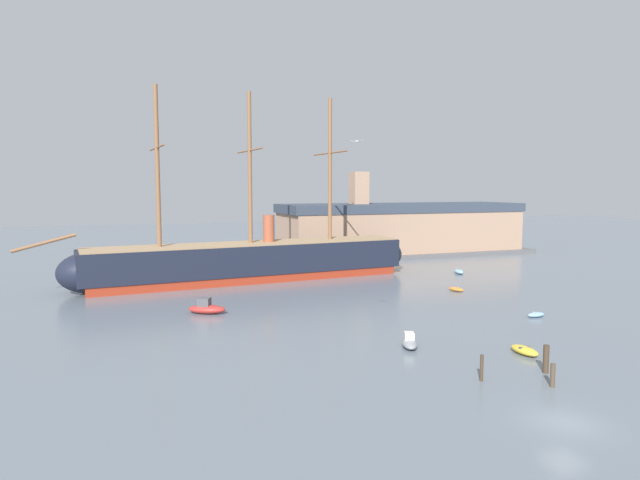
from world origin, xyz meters
TOP-DOWN VIEW (x-y plane):
  - ground_plane at (0.00, 0.00)m, footprint 400.00×400.00m
  - tall_ship at (-5.54, 56.26)m, footprint 58.60×13.95m
  - dinghy_foreground_right at (7.25, 11.72)m, footprint 1.33×2.96m
  - motorboat_near_centre at (-0.82, 16.98)m, footprint 2.40×3.39m
  - dinghy_mid_right at (17.90, 22.08)m, footprint 2.27×1.10m
  - motorboat_alongside_bow at (-15.45, 36.51)m, footprint 4.59×3.58m
  - dinghy_alongside_stern at (18.57, 37.91)m, footprint 1.64×2.53m
  - dinghy_far_right at (28.02, 50.79)m, footprint 1.96×3.10m
  - mooring_piling_nearest at (3.75, 4.91)m, footprint 0.34×0.34m
  - mooring_piling_left_pair at (-0.17, 7.71)m, footprint 0.25×0.25m
  - mooring_piling_right_pair at (5.49, 7.43)m, footprint 0.44×0.44m
  - dockside_warehouse_right at (32.26, 77.72)m, footprint 56.12×17.66m
  - seagull_in_flight at (-6.76, 15.28)m, footprint 0.79×1.21m

SIDE VIEW (x-z plane):
  - ground_plane at x=0.00m, z-range 0.00..0.00m
  - dinghy_mid_right at x=17.90m, z-range 0.00..0.53m
  - dinghy_alongside_stern at x=18.57m, z-range 0.00..0.55m
  - dinghy_far_right at x=28.02m, z-range 0.00..0.68m
  - dinghy_foreground_right at x=7.25m, z-range 0.00..0.70m
  - motorboat_near_centre at x=-0.82m, z-range -0.20..1.12m
  - motorboat_alongside_bow at x=-15.45m, z-range -0.27..1.52m
  - mooring_piling_nearest at x=3.75m, z-range 0.00..1.69m
  - mooring_piling_left_pair at x=-0.17m, z-range 0.00..1.95m
  - mooring_piling_right_pair at x=5.49m, z-range 0.00..2.16m
  - tall_ship at x=-5.54m, z-range -11.02..17.16m
  - dockside_warehouse_right at x=32.26m, z-range -3.29..14.02m
  - seagull_in_flight at x=-6.76m, z-range 17.63..17.77m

